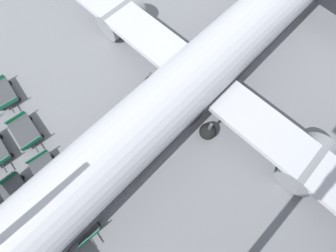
{
  "coord_description": "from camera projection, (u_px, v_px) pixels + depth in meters",
  "views": [
    {
      "loc": [
        20.51,
        -10.66,
        16.09
      ],
      "look_at": [
        16.57,
        -6.92,
        1.77
      ],
      "focal_mm": 24.0,
      "sensor_mm": 36.0,
      "label": 1
    }
  ],
  "objects": [
    {
      "name": "airplane",
      "position": [
        210.0,
        64.0,
        15.85
      ],
      "size": [
        34.3,
        41.62,
        11.76
      ],
      "color": "silver",
      "rests_on": "ground_plane"
    },
    {
      "name": "baggage_dolly_row_mid_b_col_b",
      "position": [
        25.0,
        131.0,
        16.55
      ],
      "size": [
        3.4,
        1.8,
        0.92
      ],
      "color": "#424449",
      "rests_on": "ground_plane"
    },
    {
      "name": "baggage_dolly_row_mid_b_col_c",
      "position": [
        47.0,
        172.0,
        15.5
      ],
      "size": [
        3.42,
        1.87,
        0.92
      ],
      "color": "#424449",
      "rests_on": "ground_plane"
    },
    {
      "name": "baggage_dolly_row_mid_b_col_d",
      "position": [
        80.0,
        220.0,
        14.41
      ],
      "size": [
        3.4,
        1.81,
        0.92
      ],
      "color": "#424449",
      "rests_on": "ground_plane"
    },
    {
      "name": "baggage_dolly_row_mid_a_col_d",
      "position": [
        48.0,
        244.0,
        13.92
      ],
      "size": [
        3.42,
        1.86,
        0.92
      ],
      "color": "#424449",
      "rests_on": "ground_plane"
    },
    {
      "name": "baggage_dolly_row_mid_b_col_a",
      "position": [
        3.0,
        94.0,
        17.67
      ],
      "size": [
        3.42,
        1.87,
        0.92
      ],
      "color": "#424449",
      "rests_on": "ground_plane"
    },
    {
      "name": "baggage_dolly_row_mid_a_col_c",
      "position": [
        17.0,
        194.0,
        14.97
      ],
      "size": [
        3.37,
        1.72,
        0.92
      ],
      "color": "#424449",
      "rests_on": "ground_plane"
    }
  ]
}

